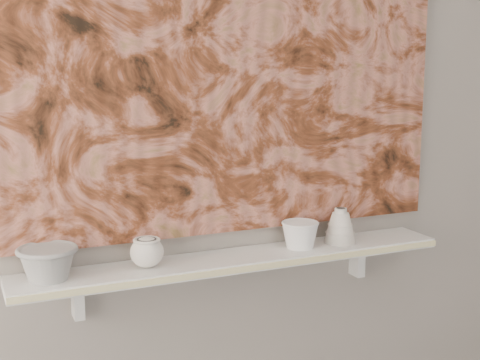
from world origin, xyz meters
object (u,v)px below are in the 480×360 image
shelf (238,260)px  bowl_grey (48,263)px  painting (227,58)px  cup_cream (147,252)px  bell_vessel (340,225)px  bowl_white (300,234)px

shelf → bowl_grey: (-0.58, 0.00, 0.06)m
painting → cup_cream: (-0.29, -0.08, -0.56)m
bell_vessel → painting: bearing=167.9°
painting → bell_vessel: size_ratio=12.63×
shelf → bowl_grey: bowl_grey is taller
shelf → cup_cream: cup_cream is taller
painting → cup_cream: bearing=-164.7°
shelf → bell_vessel: bearing=0.0°
bell_vessel → cup_cream: bearing=180.0°
bowl_grey → bell_vessel: bearing=0.0°
bell_vessel → bowl_white: 0.15m
bowl_grey → cup_cream: 0.28m
shelf → painting: (0.00, 0.08, 0.62)m
bowl_grey → bowl_white: bowl_grey is taller
bowl_grey → painting: bearing=7.9°
bowl_grey → bowl_white: 0.80m
bowl_grey → cup_cream: bearing=0.0°
painting → bowl_white: 0.61m
shelf → bell_vessel: bell_vessel is taller
bell_vessel → bowl_white: size_ratio=0.97×
cup_cream → bowl_white: 0.51m
cup_cream → bowl_white: bearing=0.0°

